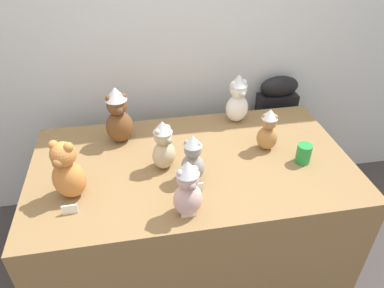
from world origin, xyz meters
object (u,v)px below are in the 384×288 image
display_table (192,212)px  teddy_bear_sand (164,146)px  teddy_bear_chestnut (118,116)px  teddy_bear_ash (193,158)px  teddy_bear_snow (238,99)px  teddy_bear_caramel (268,130)px  party_cup_green (304,154)px  teddy_bear_blush (188,189)px  teddy_bear_ginger (67,172)px  instrument_case (272,134)px

display_table → teddy_bear_sand: bearing=-174.4°
teddy_bear_chestnut → teddy_bear_sand: bearing=-63.9°
teddy_bear_ash → teddy_bear_snow: teddy_bear_snow is taller
teddy_bear_caramel → party_cup_green: (0.15, -0.16, -0.07)m
teddy_bear_caramel → teddy_bear_chestnut: (-0.82, 0.23, 0.04)m
teddy_bear_blush → teddy_bear_ash: bearing=61.4°
teddy_bear_ash → teddy_bear_ginger: 0.60m
display_table → party_cup_green: bearing=-10.1°
display_table → teddy_bear_chestnut: 0.73m
teddy_bear_caramel → teddy_bear_ginger: (-1.06, -0.20, 0.02)m
teddy_bear_sand → teddy_bear_snow: (0.51, 0.40, 0.02)m
teddy_bear_ginger → instrument_case: bearing=52.4°
display_table → teddy_bear_snow: 0.76m
teddy_bear_sand → teddy_bear_ash: teddy_bear_sand is taller
teddy_bear_snow → teddy_bear_blush: bearing=-132.0°
teddy_bear_sand → teddy_bear_ginger: size_ratio=0.91×
teddy_bear_caramel → teddy_bear_snow: bearing=123.5°
party_cup_green → teddy_bear_ginger: bearing=-177.7°
instrument_case → teddy_bear_caramel: (-0.29, -0.57, 0.43)m
teddy_bear_blush → party_cup_green: 0.74m
teddy_bear_chestnut → party_cup_green: size_ratio=3.18×
display_table → teddy_bear_snow: bearing=46.7°
teddy_bear_caramel → teddy_bear_ash: 0.50m
teddy_bear_snow → party_cup_green: 0.55m
teddy_bear_caramel → teddy_bear_sand: teddy_bear_sand is taller
teddy_bear_ash → teddy_bear_blush: teddy_bear_blush is taller
display_table → teddy_bear_blush: teddy_bear_blush is taller
teddy_bear_caramel → party_cup_green: size_ratio=2.34×
teddy_bear_snow → party_cup_green: size_ratio=2.91×
instrument_case → teddy_bear_ginger: bearing=-151.3°
teddy_bear_ash → party_cup_green: (0.62, 0.03, -0.07)m
teddy_bear_sand → teddy_bear_snow: bearing=4.5°
display_table → teddy_bear_blush: (-0.09, -0.37, 0.54)m
instrument_case → party_cup_green: 0.82m
teddy_bear_sand → teddy_bear_blush: 0.36m
teddy_bear_snow → teddy_bear_ginger: teddy_bear_snow is taller
instrument_case → teddy_bear_caramel: bearing=-118.4°
teddy_bear_ash → party_cup_green: 0.62m
instrument_case → teddy_bear_chestnut: (-1.11, -0.34, 0.47)m
teddy_bear_caramel → teddy_bear_chestnut: teddy_bear_chestnut is taller
teddy_bear_chestnut → party_cup_green: 1.05m
teddy_bear_ginger → teddy_bear_snow: bearing=51.4°
teddy_bear_blush → teddy_bear_chestnut: 0.71m
display_table → teddy_bear_caramel: 0.68m
display_table → teddy_bear_ash: size_ratio=6.61×
teddy_bear_ash → teddy_bear_blush: 0.25m
instrument_case → teddy_bear_snow: (-0.38, -0.24, 0.46)m
teddy_bear_snow → party_cup_green: bearing=-75.6°
teddy_bear_chestnut → teddy_bear_caramel: bearing=-26.9°
party_cup_green → instrument_case: bearing=79.0°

